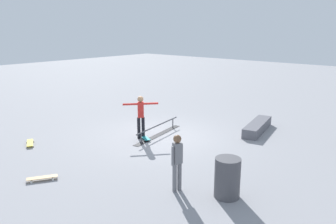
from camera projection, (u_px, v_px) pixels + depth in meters
ground_plane at (161, 136)px, 12.78m from camera, size 60.00×60.00×0.00m
grind_rail at (158, 131)px, 12.90m from camera, size 2.95×0.74×0.42m
skate_ledge at (257, 127)px, 13.37m from camera, size 2.52×1.04×0.37m
skater_main at (141, 114)px, 12.35m from camera, size 1.04×0.89×1.61m
skateboard_main at (144, 137)px, 12.47m from camera, size 0.50×0.81×0.09m
bystander_grey_shirt at (177, 160)px, 8.34m from camera, size 0.34×0.22×1.48m
loose_skateboard_yellow at (30, 143)px, 11.86m from camera, size 0.55×0.80×0.09m
loose_skateboard_natural at (42, 178)px, 9.10m from camera, size 0.79×0.58×0.09m
trash_bin at (227, 178)px, 8.12m from camera, size 0.63×0.63×0.99m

